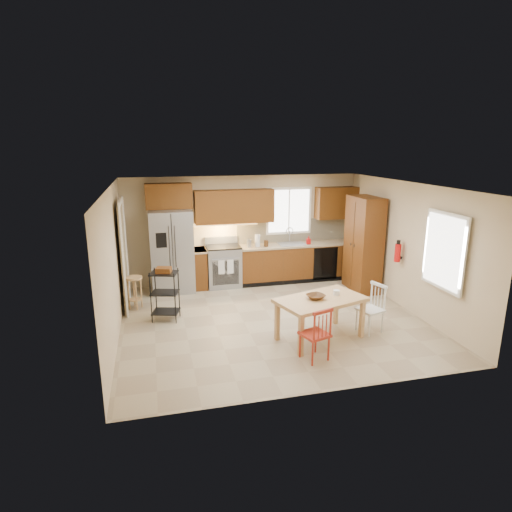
{
  "coord_description": "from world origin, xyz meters",
  "views": [
    {
      "loc": [
        -2.06,
        -7.18,
        3.21
      ],
      "look_at": [
        -0.21,
        0.4,
        1.15
      ],
      "focal_mm": 30.0,
      "sensor_mm": 36.0,
      "label": 1
    }
  ],
  "objects_px": {
    "soap_bottle": "(308,240)",
    "pantry": "(363,244)",
    "utility_cart": "(165,295)",
    "table_jar": "(336,294)",
    "chair_red": "(315,333)",
    "chair_white": "(370,309)",
    "dining_table": "(320,319)",
    "table_bowl": "(316,299)",
    "range_stove": "(223,267)",
    "fire_extinguisher": "(398,253)",
    "bar_stool": "(135,293)",
    "refrigerator": "(172,251)"
  },
  "relations": [
    {
      "from": "pantry",
      "to": "fire_extinguisher",
      "type": "height_order",
      "value": "pantry"
    },
    {
      "from": "fire_extinguisher",
      "to": "table_jar",
      "type": "xyz_separation_m",
      "value": [
        -1.75,
        -1.01,
        -0.36
      ]
    },
    {
      "from": "chair_white",
      "to": "table_jar",
      "type": "height_order",
      "value": "chair_white"
    },
    {
      "from": "range_stove",
      "to": "utility_cart",
      "type": "distance_m",
      "value": 2.19
    },
    {
      "from": "soap_bottle",
      "to": "fire_extinguisher",
      "type": "distance_m",
      "value": 2.27
    },
    {
      "from": "soap_bottle",
      "to": "chair_white",
      "type": "distance_m",
      "value": 3.06
    },
    {
      "from": "utility_cart",
      "to": "fire_extinguisher",
      "type": "bearing_deg",
      "value": 11.84
    },
    {
      "from": "chair_white",
      "to": "fire_extinguisher",
      "type": "bearing_deg",
      "value": -64.18
    },
    {
      "from": "chair_red",
      "to": "bar_stool",
      "type": "bearing_deg",
      "value": 116.44
    },
    {
      "from": "dining_table",
      "to": "utility_cart",
      "type": "distance_m",
      "value": 2.88
    },
    {
      "from": "range_stove",
      "to": "table_jar",
      "type": "relative_size",
      "value": 8.0
    },
    {
      "from": "pantry",
      "to": "bar_stool",
      "type": "distance_m",
      "value": 4.98
    },
    {
      "from": "range_stove",
      "to": "table_jar",
      "type": "xyz_separation_m",
      "value": [
        1.43,
        -3.05,
        0.28
      ]
    },
    {
      "from": "range_stove",
      "to": "chair_white",
      "type": "bearing_deg",
      "value": -56.21
    },
    {
      "from": "chair_white",
      "to": "soap_bottle",
      "type": "bearing_deg",
      "value": -16.85
    },
    {
      "from": "refrigerator",
      "to": "chair_white",
      "type": "bearing_deg",
      "value": -43.27
    },
    {
      "from": "chair_red",
      "to": "refrigerator",
      "type": "bearing_deg",
      "value": 99.67
    },
    {
      "from": "utility_cart",
      "to": "table_jar",
      "type": "bearing_deg",
      "value": -9.52
    },
    {
      "from": "chair_white",
      "to": "bar_stool",
      "type": "xyz_separation_m",
      "value": [
        -4.02,
        2.11,
        -0.1
      ]
    },
    {
      "from": "range_stove",
      "to": "chair_red",
      "type": "relative_size",
      "value": 1.08
    },
    {
      "from": "dining_table",
      "to": "soap_bottle",
      "type": "bearing_deg",
      "value": 55.79
    },
    {
      "from": "soap_bottle",
      "to": "pantry",
      "type": "distance_m",
      "value": 1.31
    },
    {
      "from": "table_bowl",
      "to": "table_jar",
      "type": "height_order",
      "value": "table_jar"
    },
    {
      "from": "dining_table",
      "to": "bar_stool",
      "type": "height_order",
      "value": "dining_table"
    },
    {
      "from": "range_stove",
      "to": "table_bowl",
      "type": "distance_m",
      "value": 3.31
    },
    {
      "from": "dining_table",
      "to": "table_bowl",
      "type": "bearing_deg",
      "value": 162.47
    },
    {
      "from": "range_stove",
      "to": "table_jar",
      "type": "height_order",
      "value": "range_stove"
    },
    {
      "from": "chair_red",
      "to": "chair_white",
      "type": "xyz_separation_m",
      "value": [
        1.3,
        0.7,
        0.0
      ]
    },
    {
      "from": "refrigerator",
      "to": "dining_table",
      "type": "distance_m",
      "value": 3.86
    },
    {
      "from": "range_stove",
      "to": "utility_cart",
      "type": "xyz_separation_m",
      "value": [
        -1.38,
        -1.71,
        0.02
      ]
    },
    {
      "from": "range_stove",
      "to": "utility_cart",
      "type": "height_order",
      "value": "utility_cart"
    },
    {
      "from": "soap_bottle",
      "to": "table_bowl",
      "type": "relative_size",
      "value": 0.65
    },
    {
      "from": "refrigerator",
      "to": "bar_stool",
      "type": "height_order",
      "value": "refrigerator"
    },
    {
      "from": "fire_extinguisher",
      "to": "table_jar",
      "type": "distance_m",
      "value": 2.05
    },
    {
      "from": "pantry",
      "to": "chair_red",
      "type": "xyz_separation_m",
      "value": [
        -2.21,
        -2.8,
        -0.62
      ]
    },
    {
      "from": "dining_table",
      "to": "fire_extinguisher",
      "type": "bearing_deg",
      "value": 10.56
    },
    {
      "from": "refrigerator",
      "to": "utility_cart",
      "type": "distance_m",
      "value": 1.71
    },
    {
      "from": "fire_extinguisher",
      "to": "bar_stool",
      "type": "xyz_separation_m",
      "value": [
        -5.13,
        1.06,
        -0.77
      ]
    },
    {
      "from": "chair_red",
      "to": "utility_cart",
      "type": "relative_size",
      "value": 0.88
    },
    {
      "from": "fire_extinguisher",
      "to": "bar_stool",
      "type": "bearing_deg",
      "value": 168.3
    },
    {
      "from": "table_jar",
      "to": "fire_extinguisher",
      "type": "bearing_deg",
      "value": 30.06
    },
    {
      "from": "fire_extinguisher",
      "to": "table_bowl",
      "type": "distance_m",
      "value": 2.45
    },
    {
      "from": "dining_table",
      "to": "table_bowl",
      "type": "height_order",
      "value": "table_bowl"
    },
    {
      "from": "refrigerator",
      "to": "bar_stool",
      "type": "bearing_deg",
      "value": -131.24
    },
    {
      "from": "table_bowl",
      "to": "bar_stool",
      "type": "distance_m",
      "value": 3.7
    },
    {
      "from": "pantry",
      "to": "dining_table",
      "type": "xyz_separation_m",
      "value": [
        -1.86,
        -2.15,
        -0.7
      ]
    },
    {
      "from": "dining_table",
      "to": "bar_stool",
      "type": "xyz_separation_m",
      "value": [
        -3.07,
        2.16,
        -0.02
      ]
    },
    {
      "from": "chair_white",
      "to": "refrigerator",
      "type": "bearing_deg",
      "value": 29.2
    },
    {
      "from": "table_jar",
      "to": "utility_cart",
      "type": "relative_size",
      "value": 0.12
    },
    {
      "from": "table_jar",
      "to": "dining_table",
      "type": "bearing_deg",
      "value": -164.05
    }
  ]
}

